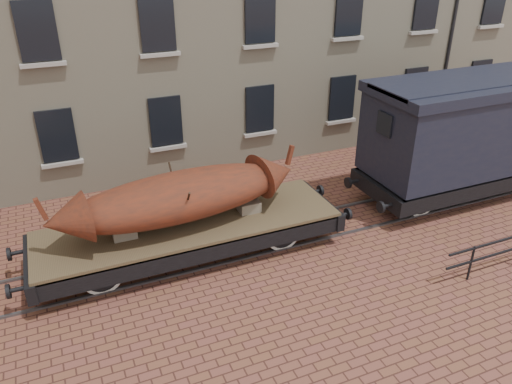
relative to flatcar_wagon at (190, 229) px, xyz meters
name	(u,v)px	position (x,y,z in m)	size (l,w,h in m)	color
ground	(295,231)	(3.20, 0.00, -0.85)	(90.00, 90.00, 0.00)	brown
rail_track	(295,231)	(3.20, 0.00, -0.82)	(30.00, 1.52, 0.06)	#59595E
flatcar_wagon	(190,229)	(0.00, 0.00, 0.00)	(9.00, 2.44, 1.36)	brown
iron_boat	(180,196)	(-0.19, 0.00, 1.05)	(6.78, 2.35, 1.62)	maroon
goods_van	(470,125)	(9.32, 0.00, 1.64)	(7.69, 2.80, 3.98)	black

